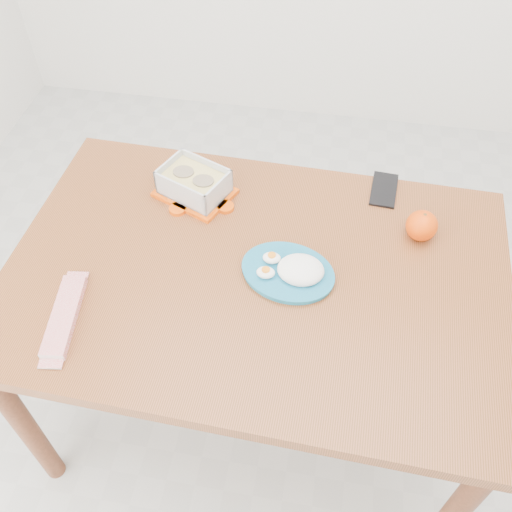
% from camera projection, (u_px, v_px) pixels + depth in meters
% --- Properties ---
extents(ground, '(3.50, 3.50, 0.00)m').
position_uv_depth(ground, '(297.00, 393.00, 2.10)').
color(ground, '#B7B7B2').
rests_on(ground, ground).
extents(dining_table, '(1.36, 0.93, 0.75)m').
position_uv_depth(dining_table, '(256.00, 290.00, 1.58)').
color(dining_table, brown).
rests_on(dining_table, ground).
extents(food_container, '(0.26, 0.23, 0.09)m').
position_uv_depth(food_container, '(194.00, 183.00, 1.67)').
color(food_container, '#E84E06').
rests_on(food_container, dining_table).
extents(orange_fruit, '(0.09, 0.09, 0.09)m').
position_uv_depth(orange_fruit, '(422.00, 226.00, 1.56)').
color(orange_fruit, '#FF4505').
rests_on(orange_fruit, dining_table).
extents(rice_plate, '(0.30, 0.30, 0.07)m').
position_uv_depth(rice_plate, '(292.00, 270.00, 1.49)').
color(rice_plate, '#1A6C8F').
rests_on(rice_plate, dining_table).
extents(candy_bar, '(0.09, 0.24, 0.02)m').
position_uv_depth(candy_bar, '(64.00, 316.00, 1.41)').
color(candy_bar, red).
rests_on(candy_bar, dining_table).
extents(smartphone, '(0.09, 0.15, 0.01)m').
position_uv_depth(smartphone, '(384.00, 190.00, 1.72)').
color(smartphone, black).
rests_on(smartphone, dining_table).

